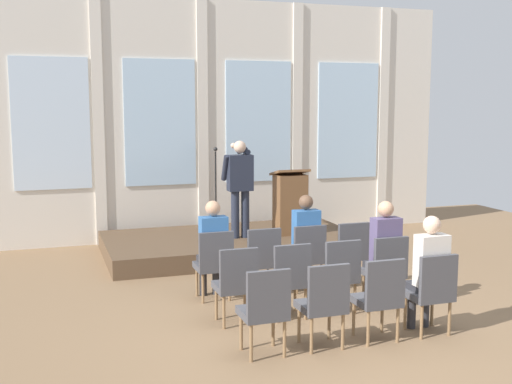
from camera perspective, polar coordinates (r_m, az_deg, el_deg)
name	(u,v)px	position (r m, az deg, el deg)	size (l,w,h in m)	color
ground_plane	(341,337)	(7.45, 7.51, -12.58)	(15.03, 15.03, 0.00)	#846647
rear_partition	(212,121)	(12.44, -3.90, 6.32)	(9.68, 0.14, 4.53)	silver
stage_platform	(232,244)	(11.27, -2.12, -4.64)	(4.35, 2.37, 0.31)	brown
speaker	(240,182)	(10.94, -1.45, 0.93)	(0.52, 0.69, 1.66)	#232838
mic_stand	(216,218)	(11.06, -3.56, -2.31)	(0.28, 0.28, 1.55)	black
lectern	(290,203)	(11.32, 3.03, -0.96)	(0.60, 0.48, 1.16)	brown
chair_r0_c0	(214,261)	(8.55, -3.72, -6.09)	(0.46, 0.44, 0.94)	olive
audience_r0_c0	(213,244)	(8.58, -3.87, -4.65)	(0.36, 0.39, 1.33)	#2D2D33
chair_r0_c1	(262,257)	(8.74, 0.50, -5.77)	(0.46, 0.44, 0.94)	olive
chair_r0_c2	(307,253)	(8.97, 4.51, -5.43)	(0.46, 0.44, 0.94)	olive
audience_r0_c2	(305,237)	(9.00, 4.33, -4.01)	(0.36, 0.39, 1.35)	#2D2D33
chair_r0_c3	(350,250)	(9.24, 8.30, -5.09)	(0.46, 0.44, 0.94)	olive
chair_r1_c0	(236,281)	(7.61, -1.74, -7.84)	(0.46, 0.44, 0.94)	olive
chair_r1_c1	(289,276)	(7.82, 2.94, -7.42)	(0.46, 0.44, 0.94)	olive
chair_r1_c2	(339,271)	(8.08, 7.34, -6.98)	(0.46, 0.44, 0.94)	olive
chair_r1_c3	(386,267)	(8.38, 11.44, -6.52)	(0.46, 0.44, 0.94)	olive
audience_r1_c3	(384,248)	(8.39, 11.21, -4.91)	(0.36, 0.39, 1.37)	#2D2D33
chair_r2_c0	(265,306)	(6.69, 0.80, -10.08)	(0.46, 0.44, 0.94)	olive
chair_r2_c1	(324,300)	(6.93, 6.04, -9.49)	(0.46, 0.44, 0.94)	olive
chair_r2_c2	(380,294)	(7.22, 10.88, -8.87)	(0.46, 0.44, 0.94)	olive
chair_r2_c3	(432,289)	(7.55, 15.30, -8.25)	(0.46, 0.44, 0.94)	olive
audience_r2_c3	(429,268)	(7.56, 15.03, -6.53)	(0.36, 0.39, 1.35)	#2D2D33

